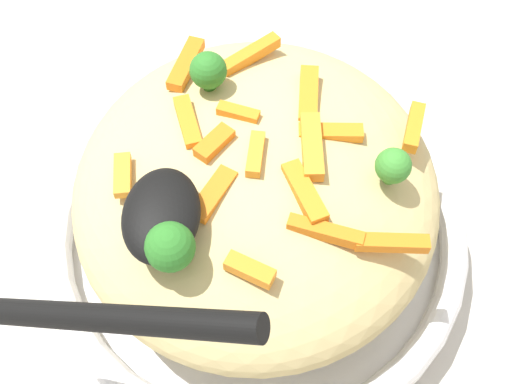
{
  "coord_description": "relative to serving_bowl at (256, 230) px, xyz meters",
  "views": [
    {
      "loc": [
        0.2,
        0.01,
        0.4
      ],
      "look_at": [
        0.0,
        0.0,
        0.07
      ],
      "focal_mm": 43.68,
      "sensor_mm": 36.0,
      "label": 1
    }
  ],
  "objects": [
    {
      "name": "ground_plane",
      "position": [
        0.0,
        0.0,
        -0.02
      ],
      "size": [
        2.4,
        2.4,
        0.0
      ],
      "primitive_type": "plane",
      "color": "beige"
    },
    {
      "name": "serving_bowl",
      "position": [
        0.0,
        0.0,
        0.0
      ],
      "size": [
        0.28,
        0.28,
        0.04
      ],
      "color": "silver",
      "rests_on": "ground_plane"
    },
    {
      "name": "pasta_mound",
      "position": [
        0.0,
        0.0,
        0.06
      ],
      "size": [
        0.23,
        0.22,
        0.09
      ],
      "primitive_type": "ellipsoid",
      "color": "#D1BA7A",
      "rests_on": "serving_bowl"
    },
    {
      "name": "carrot_piece_0",
      "position": [
        -0.0,
        -0.02,
        0.1
      ],
      "size": [
        0.03,
        0.02,
        0.01
      ],
      "primitive_type": "cube",
      "rotation": [
        0.0,
        0.0,
        2.49
      ],
      "color": "orange",
      "rests_on": "pasta_mound"
    },
    {
      "name": "carrot_piece_1",
      "position": [
        0.05,
        0.04,
        0.1
      ],
      "size": [
        0.02,
        0.04,
        0.01
      ],
      "primitive_type": "cube",
      "rotation": [
        0.0,
        0.0,
        1.32
      ],
      "color": "orange",
      "rests_on": "pasta_mound"
    },
    {
      "name": "carrot_piece_2",
      "position": [
        0.02,
        -0.07,
        0.09
      ],
      "size": [
        0.03,
        0.01,
        0.01
      ],
      "primitive_type": "cube",
      "rotation": [
        0.0,
        0.0,
        3.29
      ],
      "color": "orange",
      "rests_on": "pasta_mound"
    },
    {
      "name": "carrot_piece_3",
      "position": [
        0.01,
        0.0,
        0.1
      ],
      "size": [
        0.03,
        0.01,
        0.01
      ],
      "primitive_type": "cube",
      "rotation": [
        0.0,
        0.0,
        3.07
      ],
      "color": "orange",
      "rests_on": "pasta_mound"
    },
    {
      "name": "carrot_piece_4",
      "position": [
        -0.01,
        0.04,
        0.1
      ],
      "size": [
        0.01,
        0.04,
        0.01
      ],
      "primitive_type": "cube",
      "rotation": [
        0.0,
        0.0,
        4.74
      ],
      "color": "orange",
      "rests_on": "pasta_mound"
    },
    {
      "name": "carrot_piece_5",
      "position": [
        -0.04,
        0.03,
        0.1
      ],
      "size": [
        0.04,
        0.01,
        0.01
      ],
      "primitive_type": "cube",
      "rotation": [
        0.0,
        0.0,
        6.25
      ],
      "color": "orange",
      "rests_on": "pasta_mound"
    },
    {
      "name": "carrot_piece_6",
      "position": [
        0.03,
        0.03,
        0.1
      ],
      "size": [
        0.04,
        0.03,
        0.01
      ],
      "primitive_type": "cube",
      "rotation": [
        0.0,
        0.0,
        0.44
      ],
      "color": "orange",
      "rests_on": "pasta_mound"
    },
    {
      "name": "carrot_piece_7",
      "position": [
        -0.02,
        -0.01,
        0.1
      ],
      "size": [
        0.01,
        0.03,
        0.01
      ],
      "primitive_type": "cube",
      "rotation": [
        0.0,
        0.0,
        4.43
      ],
      "color": "orange",
      "rests_on": "pasta_mound"
    },
    {
      "name": "carrot_piece_8",
      "position": [
        0.03,
        -0.02,
        0.1
      ],
      "size": [
        0.04,
        0.03,
        0.01
      ],
      "primitive_type": "cube",
      "rotation": [
        0.0,
        0.0,
        2.66
      ],
      "color": "orange",
      "rests_on": "pasta_mound"
    },
    {
      "name": "carrot_piece_9",
      "position": [
        0.07,
        0.0,
        0.1
      ],
      "size": [
        0.02,
        0.03,
        0.01
      ],
      "primitive_type": "cube",
      "rotation": [
        0.0,
        0.0,
        4.29
      ],
      "color": "orange",
      "rests_on": "pasta_mound"
    },
    {
      "name": "carrot_piece_10",
      "position": [
        -0.07,
        -0.01,
        0.1
      ],
      "size": [
        0.03,
        0.04,
        0.01
      ],
      "primitive_type": "cube",
      "rotation": [
        0.0,
        0.0,
        2.29
      ],
      "color": "orange",
      "rests_on": "pasta_mound"
    },
    {
      "name": "carrot_piece_11",
      "position": [
        0.05,
        0.07,
        0.09
      ],
      "size": [
        0.01,
        0.04,
        0.01
      ],
      "primitive_type": "cube",
      "rotation": [
        0.0,
        0.0,
        4.72
      ],
      "color": "orange",
      "rests_on": "pasta_mound"
    },
    {
      "name": "carrot_piece_12",
      "position": [
        -0.02,
        -0.04,
        0.1
      ],
      "size": [
        0.04,
        0.02,
        0.01
      ],
      "primitive_type": "cube",
      "rotation": [
        0.0,
        0.0,
        0.32
      ],
      "color": "orange",
      "rests_on": "pasta_mound"
    },
    {
      "name": "carrot_piece_13",
      "position": [
        -0.06,
        -0.05,
        0.09
      ],
      "size": [
        0.04,
        0.02,
        0.01
      ],
      "primitive_type": "cube",
      "rotation": [
        0.0,
        0.0,
        2.88
      ],
      "color": "orange",
      "rests_on": "pasta_mound"
    },
    {
      "name": "carrot_piece_14",
      "position": [
        0.0,
        0.03,
        0.1
      ],
      "size": [
        0.04,
        0.01,
        0.01
      ],
      "primitive_type": "cube",
      "rotation": [
        0.0,
        0.0,
        3.2
      ],
      "color": "orange",
      "rests_on": "pasta_mound"
    },
    {
      "name": "carrot_piece_15",
      "position": [
        -0.02,
        0.09,
        0.1
      ],
      "size": [
        0.03,
        0.02,
        0.01
      ],
      "primitive_type": "cube",
      "rotation": [
        0.0,
        0.0,
        2.9
      ],
      "color": "orange",
      "rests_on": "pasta_mound"
    },
    {
      "name": "broccoli_floret_0",
      "position": [
        -0.05,
        -0.03,
        0.11
      ],
      "size": [
        0.02,
        0.02,
        0.03
      ],
      "color": "#296820",
      "rests_on": "pasta_mound"
    },
    {
      "name": "broccoli_floret_1",
      "position": [
        0.01,
        0.07,
        0.1
      ],
      "size": [
        0.02,
        0.02,
        0.02
      ],
      "color": "#377928",
      "rests_on": "pasta_mound"
    },
    {
      "name": "broccoli_floret_2",
      "position": [
        0.07,
        -0.04,
        0.11
      ],
      "size": [
        0.03,
        0.03,
        0.03
      ],
      "color": "#296820",
      "rests_on": "pasta_mound"
    },
    {
      "name": "serving_spoon",
      "position": [
        0.07,
        -0.05,
        0.12
      ],
      "size": [
        0.11,
        0.14,
        0.07
      ],
      "color": "black",
      "rests_on": "pasta_mound"
    }
  ]
}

